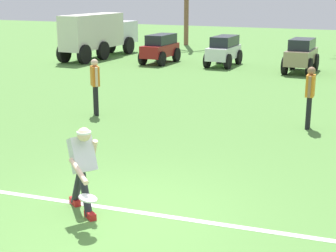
# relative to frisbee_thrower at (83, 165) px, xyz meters

# --- Properties ---
(ground_plane) EXTENTS (80.00, 80.00, 0.00)m
(ground_plane) POSITION_rel_frisbee_thrower_xyz_m (0.63, 0.12, -0.80)
(ground_plane) COLOR #55883E
(field_line_paint) EXTENTS (22.08, 1.99, 0.01)m
(field_line_paint) POSITION_rel_frisbee_thrower_xyz_m (0.63, 0.35, -0.79)
(field_line_paint) COLOR white
(field_line_paint) RESTS_ON ground_plane
(frisbee_thrower) EXTENTS (0.86, 0.85, 1.42)m
(frisbee_thrower) POSITION_rel_frisbee_thrower_xyz_m (0.00, 0.00, 0.00)
(frisbee_thrower) COLOR #23232D
(frisbee_thrower) RESTS_ON ground_plane
(frisbee_in_flight) EXTENTS (0.33, 0.34, 0.08)m
(frisbee_in_flight) POSITION_rel_frisbee_thrower_xyz_m (0.42, -0.53, -0.27)
(frisbee_in_flight) COLOR white
(teammate_near_sideline) EXTENTS (0.39, 0.41, 1.56)m
(teammate_near_sideline) POSITION_rel_frisbee_thrower_xyz_m (-3.27, 5.67, 0.14)
(teammate_near_sideline) COLOR black
(teammate_near_sideline) RESTS_ON ground_plane
(teammate_midfield) EXTENTS (0.21, 0.49, 1.56)m
(teammate_midfield) POSITION_rel_frisbee_thrower_xyz_m (2.36, 6.58, 0.14)
(teammate_midfield) COLOR black
(teammate_midfield) RESTS_ON ground_plane
(parked_car_slot_a) EXTENTS (1.17, 2.41, 1.34)m
(parked_car_slot_a) POSITION_rel_frisbee_thrower_xyz_m (-5.95, 15.78, -0.07)
(parked_car_slot_a) COLOR maroon
(parked_car_slot_a) RESTS_ON ground_plane
(parked_car_slot_b) EXTENTS (1.14, 2.40, 1.34)m
(parked_car_slot_b) POSITION_rel_frisbee_thrower_xyz_m (-2.95, 16.15, -0.07)
(parked_car_slot_b) COLOR silver
(parked_car_slot_b) RESTS_ON ground_plane
(parked_car_slot_c) EXTENTS (1.20, 2.37, 1.40)m
(parked_car_slot_c) POSITION_rel_frisbee_thrower_xyz_m (0.60, 15.61, -0.05)
(parked_car_slot_c) COLOR #998466
(parked_car_slot_c) RESTS_ON ground_plane
(box_truck) EXTENTS (1.46, 5.92, 2.20)m
(box_truck) POSITION_rel_frisbee_thrower_xyz_m (-9.61, 16.30, 0.44)
(box_truck) COLOR silver
(box_truck) RESTS_ON ground_plane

